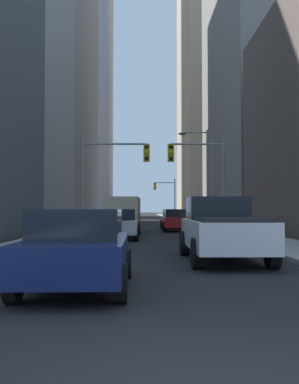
{
  "coord_description": "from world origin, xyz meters",
  "views": [
    {
      "loc": [
        -0.66,
        -3.3,
        1.52
      ],
      "look_at": [
        0.0,
        34.44,
        2.95
      ],
      "focal_mm": 42.48,
      "sensor_mm": 36.0,
      "label": 1
    }
  ],
  "objects_px": {
    "sedan_grey": "(173,218)",
    "traffic_signal_near_left": "(112,166)",
    "cargo_van_beige": "(123,213)",
    "traffic_signal_far_right": "(166,192)",
    "sedan_red": "(176,220)",
    "traffic_signal_near_right": "(199,167)",
    "sedan_navy": "(78,249)",
    "pickup_truck_white": "(222,229)",
    "sedan_silver": "(120,224)"
  },
  "relations": [
    {
      "from": "traffic_signal_near_right",
      "to": "traffic_signal_far_right",
      "type": "distance_m",
      "value": 39.24
    },
    {
      "from": "traffic_signal_far_right",
      "to": "sedan_grey",
      "type": "bearing_deg",
      "value": -91.92
    },
    {
      "from": "cargo_van_beige",
      "to": "sedan_navy",
      "type": "distance_m",
      "value": 20.21
    },
    {
      "from": "traffic_signal_near_right",
      "to": "traffic_signal_far_right",
      "type": "xyz_separation_m",
      "value": [
        0.09,
        39.24,
        -0.01
      ]
    },
    {
      "from": "pickup_truck_white",
      "to": "sedan_grey",
      "type": "bearing_deg",
      "value": 89.65
    },
    {
      "from": "sedan_grey",
      "to": "sedan_navy",
      "type": "bearing_deg",
      "value": -97.66
    },
    {
      "from": "sedan_silver",
      "to": "traffic_signal_near_right",
      "type": "xyz_separation_m",
      "value": [
        4.54,
        3.89,
        3.25
      ]
    },
    {
      "from": "cargo_van_beige",
      "to": "sedan_silver",
      "type": "height_order",
      "value": "cargo_van_beige"
    },
    {
      "from": "sedan_red",
      "to": "traffic_signal_far_right",
      "type": "bearing_deg",
      "value": 88.16
    },
    {
      "from": "sedan_silver",
      "to": "sedan_navy",
      "type": "bearing_deg",
      "value": -90.36
    },
    {
      "from": "sedan_navy",
      "to": "sedan_red",
      "type": "height_order",
      "value": "same"
    },
    {
      "from": "sedan_navy",
      "to": "sedan_silver",
      "type": "bearing_deg",
      "value": 89.64
    },
    {
      "from": "traffic_signal_near_right",
      "to": "pickup_truck_white",
      "type": "bearing_deg",
      "value": -94.47
    },
    {
      "from": "sedan_navy",
      "to": "traffic_signal_near_right",
      "type": "distance_m",
      "value": 19.02
    },
    {
      "from": "sedan_red",
      "to": "cargo_van_beige",
      "type": "bearing_deg",
      "value": -147.54
    },
    {
      "from": "traffic_signal_near_left",
      "to": "traffic_signal_far_right",
      "type": "relative_size",
      "value": 1.0
    },
    {
      "from": "sedan_grey",
      "to": "traffic_signal_near_right",
      "type": "distance_m",
      "value": 10.09
    },
    {
      "from": "traffic_signal_near_left",
      "to": "traffic_signal_near_right",
      "type": "height_order",
      "value": "same"
    },
    {
      "from": "traffic_signal_near_left",
      "to": "traffic_signal_far_right",
      "type": "xyz_separation_m",
      "value": [
        5.29,
        39.24,
        -0.04
      ]
    },
    {
      "from": "traffic_signal_near_right",
      "to": "traffic_signal_far_right",
      "type": "relative_size",
      "value": 1.0
    },
    {
      "from": "sedan_grey",
      "to": "traffic_signal_far_right",
      "type": "height_order",
      "value": "traffic_signal_far_right"
    },
    {
      "from": "sedan_grey",
      "to": "traffic_signal_near_right",
      "type": "bearing_deg",
      "value": -84.52
    },
    {
      "from": "traffic_signal_near_right",
      "to": "sedan_grey",
      "type": "bearing_deg",
      "value": 95.48
    },
    {
      "from": "cargo_van_beige",
      "to": "traffic_signal_far_right",
      "type": "distance_m",
      "value": 37.58
    },
    {
      "from": "pickup_truck_white",
      "to": "sedan_navy",
      "type": "bearing_deg",
      "value": -127.18
    },
    {
      "from": "cargo_van_beige",
      "to": "sedan_grey",
      "type": "distance_m",
      "value": 8.33
    },
    {
      "from": "pickup_truck_white",
      "to": "traffic_signal_near_right",
      "type": "distance_m",
      "value": 13.83
    },
    {
      "from": "sedan_grey",
      "to": "traffic_signal_near_left",
      "type": "xyz_separation_m",
      "value": [
        -4.3,
        -9.51,
        3.29
      ]
    },
    {
      "from": "cargo_van_beige",
      "to": "traffic_signal_near_left",
      "type": "bearing_deg",
      "value": -106.9
    },
    {
      "from": "sedan_red",
      "to": "traffic_signal_far_right",
      "type": "relative_size",
      "value": 0.7
    },
    {
      "from": "sedan_silver",
      "to": "traffic_signal_far_right",
      "type": "xyz_separation_m",
      "value": [
        4.63,
        43.12,
        3.24
      ]
    },
    {
      "from": "sedan_red",
      "to": "sedan_grey",
      "type": "xyz_separation_m",
      "value": [
        0.13,
        5.2,
        0.0
      ]
    },
    {
      "from": "sedan_navy",
      "to": "traffic_signal_near_right",
      "type": "bearing_deg",
      "value": 75.69
    },
    {
      "from": "traffic_signal_near_left",
      "to": "sedan_navy",
      "type": "bearing_deg",
      "value": -88.18
    },
    {
      "from": "traffic_signal_near_right",
      "to": "sedan_navy",
      "type": "bearing_deg",
      "value": -104.31
    },
    {
      "from": "sedan_navy",
      "to": "sedan_red",
      "type": "relative_size",
      "value": 1.0
    },
    {
      "from": "sedan_red",
      "to": "traffic_signal_near_left",
      "type": "bearing_deg",
      "value": -134.11
    },
    {
      "from": "sedan_navy",
      "to": "sedan_grey",
      "type": "bearing_deg",
      "value": 82.34
    },
    {
      "from": "sedan_navy",
      "to": "traffic_signal_near_left",
      "type": "height_order",
      "value": "traffic_signal_near_left"
    },
    {
      "from": "sedan_grey",
      "to": "traffic_signal_near_right",
      "type": "relative_size",
      "value": 0.71
    },
    {
      "from": "sedan_red",
      "to": "traffic_signal_near_right",
      "type": "height_order",
      "value": "traffic_signal_near_right"
    },
    {
      "from": "cargo_van_beige",
      "to": "sedan_red",
      "type": "xyz_separation_m",
      "value": [
        3.55,
        2.26,
        -0.52
      ]
    },
    {
      "from": "pickup_truck_white",
      "to": "sedan_silver",
      "type": "height_order",
      "value": "pickup_truck_white"
    },
    {
      "from": "cargo_van_beige",
      "to": "traffic_signal_far_right",
      "type": "xyz_separation_m",
      "value": [
        4.67,
        37.19,
        2.73
      ]
    },
    {
      "from": "traffic_signal_near_left",
      "to": "traffic_signal_far_right",
      "type": "bearing_deg",
      "value": 82.32
    },
    {
      "from": "pickup_truck_white",
      "to": "sedan_grey",
      "type": "xyz_separation_m",
      "value": [
        0.14,
        22.95,
        -0.16
      ]
    },
    {
      "from": "traffic_signal_near_right",
      "to": "traffic_signal_far_right",
      "type": "height_order",
      "value": "same"
    },
    {
      "from": "sedan_navy",
      "to": "sedan_red",
      "type": "xyz_separation_m",
      "value": [
        3.59,
        22.46,
        0.0
      ]
    },
    {
      "from": "traffic_signal_near_left",
      "to": "pickup_truck_white",
      "type": "bearing_deg",
      "value": -72.82
    },
    {
      "from": "sedan_red",
      "to": "traffic_signal_near_right",
      "type": "xyz_separation_m",
      "value": [
        1.04,
        -4.3,
        3.25
      ]
    }
  ]
}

